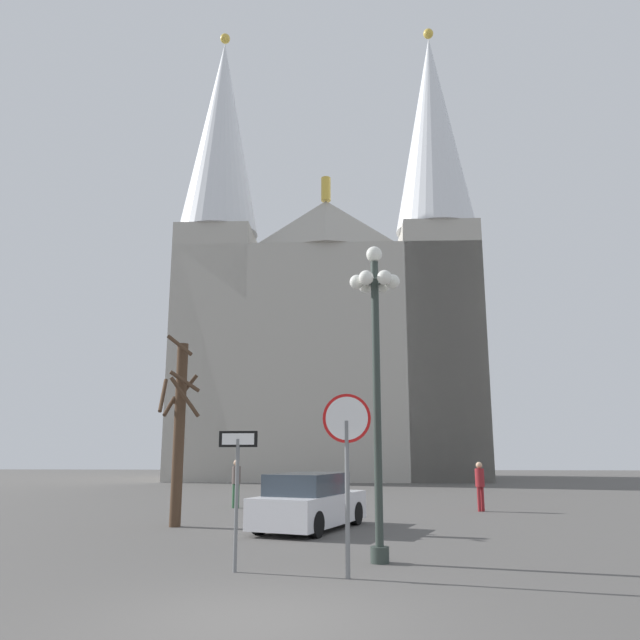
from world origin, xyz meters
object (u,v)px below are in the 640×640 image
parked_car_near_white (310,503)px  cathedral (328,327)px  one_way_arrow_sign (237,478)px  pedestrian_walking (480,481)px  pedestrian_standing (236,478)px  bare_tree (179,426)px  stop_sign (347,445)px  street_lamp (376,350)px

parked_car_near_white → cathedral: bearing=91.1°
one_way_arrow_sign → pedestrian_walking: bearing=59.7°
pedestrian_walking → pedestrian_standing: (-8.84, 0.88, 0.04)m
bare_tree → pedestrian_walking: size_ratio=3.20×
pedestrian_walking → pedestrian_standing: bearing=174.3°
stop_sign → bare_tree: bearing=125.4°
cathedral → stop_sign: bearing=-87.4°
stop_sign → bare_tree: (-4.90, 6.88, 0.58)m
stop_sign → pedestrian_standing: size_ratio=1.76×
bare_tree → cathedral: bearing=83.6°
pedestrian_walking → pedestrian_standing: pedestrian_standing is taller
stop_sign → pedestrian_standing: 13.40m
bare_tree → pedestrian_walking: (9.51, 4.90, -1.75)m
cathedral → pedestrian_standing: cathedral is taller
stop_sign → street_lamp: (0.60, 1.49, 1.91)m
stop_sign → one_way_arrow_sign: 2.14m
pedestrian_standing → street_lamp: bearing=-66.6°
pedestrian_walking → street_lamp: bearing=-111.3°
one_way_arrow_sign → pedestrian_walking: (6.61, 11.32, -0.59)m
bare_tree → parked_car_near_white: (3.83, -0.45, -2.07)m
bare_tree → pedestrian_walking: bare_tree is taller
stop_sign → street_lamp: bearing=68.1°
street_lamp → bare_tree: size_ratio=1.17×
street_lamp → pedestrian_standing: size_ratio=3.61×
street_lamp → bare_tree: bearing=135.5°
one_way_arrow_sign → street_lamp: street_lamp is taller
one_way_arrow_sign → pedestrian_standing: bearing=100.4°
stop_sign → bare_tree: 8.47m
bare_tree → pedestrian_standing: 6.06m
one_way_arrow_sign → pedestrian_walking: size_ratio=1.45×
stop_sign → parked_car_near_white: size_ratio=0.67×
cathedral → pedestrian_standing: 25.47m
bare_tree → pedestrian_walking: 10.84m
one_way_arrow_sign → parked_car_near_white: bearing=81.1°
cathedral → parked_car_near_white: (0.57, -29.35, -10.71)m
one_way_arrow_sign → street_lamp: (2.60, 1.02, 2.50)m
stop_sign → street_lamp: 2.50m
stop_sign → pedestrian_walking: (4.61, 11.79, -1.17)m
stop_sign → street_lamp: size_ratio=0.49×
one_way_arrow_sign → parked_car_near_white: 6.11m
one_way_arrow_sign → bare_tree: size_ratio=0.45×
cathedral → parked_car_near_white: size_ratio=7.62×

